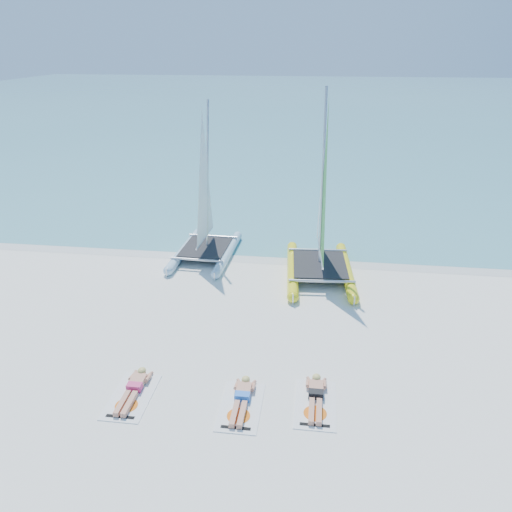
{
  "coord_description": "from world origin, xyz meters",
  "views": [
    {
      "loc": [
        2.07,
        -13.2,
        8.17
      ],
      "look_at": [
        0.16,
        1.2,
        1.9
      ],
      "focal_mm": 35.0,
      "sensor_mm": 36.0,
      "label": 1
    }
  ],
  "objects_px": {
    "towel_c": "(315,404)",
    "sunbather_c": "(316,395)",
    "towel_b": "(241,406)",
    "sunbather_b": "(242,398)",
    "catamaran_yellow": "(321,216)",
    "towel_a": "(132,396)",
    "sunbather_a": "(134,388)",
    "catamaran_blue": "(205,212)"
  },
  "relations": [
    {
      "from": "catamaran_yellow",
      "to": "sunbather_b",
      "type": "height_order",
      "value": "catamaran_yellow"
    },
    {
      "from": "towel_b",
      "to": "towel_c",
      "type": "distance_m",
      "value": 1.83
    },
    {
      "from": "towel_c",
      "to": "sunbather_c",
      "type": "xyz_separation_m",
      "value": [
        0.0,
        0.19,
        0.11
      ]
    },
    {
      "from": "sunbather_c",
      "to": "catamaran_blue",
      "type": "bearing_deg",
      "value": 118.83
    },
    {
      "from": "catamaran_blue",
      "to": "catamaran_yellow",
      "type": "relative_size",
      "value": 0.91
    },
    {
      "from": "catamaran_yellow",
      "to": "sunbather_c",
      "type": "distance_m",
      "value": 8.04
    },
    {
      "from": "sunbather_a",
      "to": "sunbather_b",
      "type": "relative_size",
      "value": 1.0
    },
    {
      "from": "sunbather_a",
      "to": "sunbather_b",
      "type": "distance_m",
      "value": 2.77
    },
    {
      "from": "sunbather_a",
      "to": "sunbather_c",
      "type": "xyz_separation_m",
      "value": [
        4.56,
        0.32,
        0.0
      ]
    },
    {
      "from": "catamaran_blue",
      "to": "sunbather_c",
      "type": "relative_size",
      "value": 3.66
    },
    {
      "from": "catamaran_yellow",
      "to": "sunbather_b",
      "type": "relative_size",
      "value": 4.03
    },
    {
      "from": "catamaran_blue",
      "to": "catamaran_yellow",
      "type": "xyz_separation_m",
      "value": [
        4.64,
        -0.78,
        0.31
      ]
    },
    {
      "from": "catamaran_blue",
      "to": "towel_c",
      "type": "height_order",
      "value": "catamaran_blue"
    },
    {
      "from": "sunbather_a",
      "to": "towel_b",
      "type": "height_order",
      "value": "sunbather_a"
    },
    {
      "from": "catamaran_yellow",
      "to": "towel_b",
      "type": "xyz_separation_m",
      "value": [
        -1.74,
        -8.28,
        -2.18
      ]
    },
    {
      "from": "towel_a",
      "to": "towel_b",
      "type": "relative_size",
      "value": 1.0
    },
    {
      "from": "sunbather_a",
      "to": "towel_b",
      "type": "bearing_deg",
      "value": -4.08
    },
    {
      "from": "towel_b",
      "to": "sunbather_c",
      "type": "height_order",
      "value": "sunbather_c"
    },
    {
      "from": "towel_b",
      "to": "sunbather_b",
      "type": "distance_m",
      "value": 0.22
    },
    {
      "from": "catamaran_blue",
      "to": "towel_b",
      "type": "height_order",
      "value": "catamaran_blue"
    },
    {
      "from": "sunbather_a",
      "to": "towel_b",
      "type": "distance_m",
      "value": 2.78
    },
    {
      "from": "towel_c",
      "to": "sunbather_c",
      "type": "relative_size",
      "value": 1.07
    },
    {
      "from": "towel_a",
      "to": "towel_c",
      "type": "bearing_deg",
      "value": 4.04
    },
    {
      "from": "towel_b",
      "to": "sunbather_b",
      "type": "xyz_separation_m",
      "value": [
        0.0,
        0.19,
        0.11
      ]
    },
    {
      "from": "towel_c",
      "to": "towel_b",
      "type": "bearing_deg",
      "value": -169.67
    },
    {
      "from": "towel_a",
      "to": "sunbather_a",
      "type": "xyz_separation_m",
      "value": [
        0.0,
        0.19,
        0.11
      ]
    },
    {
      "from": "catamaran_blue",
      "to": "towel_c",
      "type": "bearing_deg",
      "value": -59.68
    },
    {
      "from": "towel_a",
      "to": "towel_b",
      "type": "distance_m",
      "value": 2.77
    },
    {
      "from": "catamaran_yellow",
      "to": "sunbather_c",
      "type": "bearing_deg",
      "value": -93.56
    },
    {
      "from": "towel_c",
      "to": "towel_a",
      "type": "bearing_deg",
      "value": -175.96
    },
    {
      "from": "catamaran_blue",
      "to": "towel_c",
      "type": "xyz_separation_m",
      "value": [
        4.7,
        -8.73,
        -1.87
      ]
    },
    {
      "from": "sunbather_a",
      "to": "sunbather_b",
      "type": "xyz_separation_m",
      "value": [
        2.77,
        -0.01,
        0.0
      ]
    },
    {
      "from": "sunbather_a",
      "to": "catamaran_yellow",
      "type": "bearing_deg",
      "value": 60.89
    },
    {
      "from": "towel_a",
      "to": "towel_b",
      "type": "bearing_deg",
      "value": -0.11
    },
    {
      "from": "towel_a",
      "to": "catamaran_yellow",
      "type": "bearing_deg",
      "value": 61.46
    },
    {
      "from": "sunbather_b",
      "to": "towel_c",
      "type": "relative_size",
      "value": 0.93
    },
    {
      "from": "catamaran_yellow",
      "to": "sunbather_a",
      "type": "relative_size",
      "value": 4.03
    },
    {
      "from": "sunbather_c",
      "to": "towel_a",
      "type": "bearing_deg",
      "value": -173.57
    },
    {
      "from": "catamaran_yellow",
      "to": "sunbather_c",
      "type": "relative_size",
      "value": 4.03
    },
    {
      "from": "towel_c",
      "to": "sunbather_c",
      "type": "distance_m",
      "value": 0.22
    },
    {
      "from": "towel_a",
      "to": "sunbather_b",
      "type": "height_order",
      "value": "sunbather_b"
    },
    {
      "from": "sunbather_b",
      "to": "sunbather_c",
      "type": "distance_m",
      "value": 1.83
    }
  ]
}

